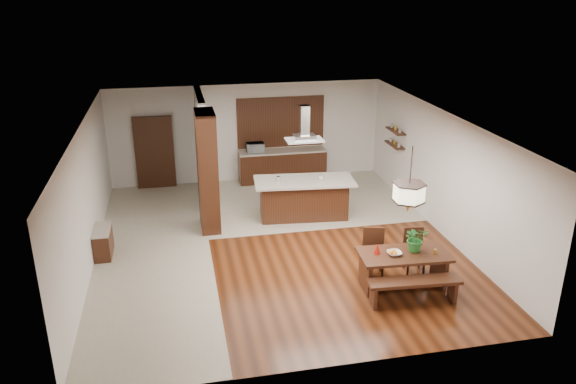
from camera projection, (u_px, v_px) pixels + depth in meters
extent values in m
plane|color=#3A190A|center=(275.00, 243.00, 12.97)|extent=(9.00, 9.00, 0.00)
cube|color=white|center=(274.00, 121.00, 11.93)|extent=(8.00, 9.00, 0.04)
cube|color=silver|center=(247.00, 133.00, 16.57)|extent=(8.00, 0.04, 2.90)
cube|color=silver|center=(330.00, 287.00, 8.34)|extent=(8.00, 0.04, 2.90)
cube|color=silver|center=(86.00, 198.00, 11.69)|extent=(0.04, 9.00, 2.90)
cube|color=silver|center=(442.00, 173.00, 13.21)|extent=(0.04, 9.00, 2.90)
cube|color=#B8AF9A|center=(154.00, 254.00, 12.45)|extent=(2.50, 9.00, 0.01)
cube|color=#B8AF9A|center=(303.00, 200.00, 15.49)|extent=(5.50, 4.00, 0.01)
cube|color=#3B1F0E|center=(274.00, 121.00, 11.94)|extent=(8.00, 9.00, 0.02)
cube|color=black|center=(208.00, 172.00, 13.28)|extent=(0.45, 1.00, 2.90)
cube|color=silver|center=(202.00, 147.00, 15.20)|extent=(0.18, 2.40, 2.90)
cube|color=black|center=(103.00, 242.00, 12.32)|extent=(0.37, 0.88, 0.63)
cube|color=black|center=(155.00, 152.00, 16.10)|extent=(1.10, 0.20, 2.10)
cube|color=black|center=(282.00, 166.00, 16.84)|extent=(2.60, 0.60, 0.90)
cube|color=#B3AA9D|center=(282.00, 151.00, 16.67)|extent=(2.60, 0.62, 0.05)
cube|color=brown|center=(280.00, 122.00, 16.61)|extent=(2.60, 0.08, 1.50)
cube|color=black|center=(395.00, 145.00, 15.58)|extent=(0.26, 0.90, 0.04)
cube|color=black|center=(396.00, 131.00, 15.44)|extent=(0.26, 0.90, 0.04)
cube|color=black|center=(404.00, 255.00, 10.93)|extent=(1.80, 0.98, 0.06)
cube|color=black|center=(365.00, 274.00, 10.96)|extent=(0.12, 0.70, 0.67)
cube|color=black|center=(439.00, 268.00, 11.17)|extent=(0.12, 0.70, 0.67)
imported|color=#236B29|center=(416.00, 239.00, 10.93)|extent=(0.49, 0.43, 0.52)
imported|color=beige|center=(394.00, 253.00, 10.85)|extent=(0.28, 0.28, 0.07)
cone|color=#9E170B|center=(377.00, 249.00, 10.87)|extent=(0.17, 0.17, 0.21)
cylinder|color=gold|center=(435.00, 252.00, 10.87)|extent=(0.08, 0.08, 0.10)
cube|color=black|center=(304.00, 199.00, 14.22)|extent=(2.23, 1.01, 0.97)
cube|color=#B3AA9D|center=(304.00, 181.00, 13.98)|extent=(2.58, 1.31, 0.05)
imported|color=white|center=(321.00, 178.00, 13.97)|extent=(0.13, 0.13, 0.09)
imported|color=silver|center=(255.00, 148.00, 16.42)|extent=(0.51, 0.35, 0.28)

